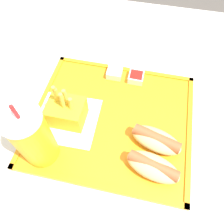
# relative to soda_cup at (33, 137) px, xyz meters

# --- Properties ---
(ground_plane) EXTENTS (8.00, 8.00, 0.00)m
(ground_plane) POSITION_rel_soda_cup_xyz_m (-0.15, -0.15, -0.82)
(ground_plane) COLOR #4C4742
(dining_table) EXTENTS (1.19, 1.03, 0.72)m
(dining_table) POSITION_rel_soda_cup_xyz_m (-0.15, -0.15, -0.45)
(dining_table) COLOR beige
(dining_table) RESTS_ON ground_plane
(food_tray) EXTENTS (0.40, 0.36, 0.01)m
(food_tray) POSITION_rel_soda_cup_xyz_m (-0.14, -0.12, -0.09)
(food_tray) COLOR orange
(food_tray) RESTS_ON dining_table
(paper_napkin) EXTENTS (0.18, 0.15, 0.00)m
(paper_napkin) POSITION_rel_soda_cup_xyz_m (-0.02, -0.10, -0.08)
(paper_napkin) COLOR white
(paper_napkin) RESTS_ON food_tray
(soda_cup) EXTENTS (0.08, 0.08, 0.20)m
(soda_cup) POSITION_rel_soda_cup_xyz_m (0.00, 0.00, 0.00)
(soda_cup) COLOR gold
(soda_cup) RESTS_ON food_tray
(hot_dog_far) EXTENTS (0.13, 0.08, 0.04)m
(hot_dog_far) POSITION_rel_soda_cup_xyz_m (-0.25, -0.01, -0.06)
(hot_dog_far) COLOR #DBB270
(hot_dog_far) RESTS_ON food_tray
(hot_dog_near) EXTENTS (0.13, 0.09, 0.04)m
(hot_dog_near) POSITION_rel_soda_cup_xyz_m (-0.25, -0.08, -0.06)
(hot_dog_near) COLOR #DBB270
(hot_dog_near) RESTS_ON food_tray
(fries_carton) EXTENTS (0.09, 0.07, 0.11)m
(fries_carton) POSITION_rel_soda_cup_xyz_m (-0.03, -0.10, -0.05)
(fries_carton) COLOR gold
(fries_carton) RESTS_ON food_tray
(sauce_cup_mayo) EXTENTS (0.04, 0.04, 0.02)m
(sauce_cup_mayo) POSITION_rel_soda_cup_xyz_m (-0.11, -0.27, -0.07)
(sauce_cup_mayo) COLOR silver
(sauce_cup_mayo) RESTS_ON food_tray
(sauce_cup_ketchup) EXTENTS (0.04, 0.04, 0.02)m
(sauce_cup_ketchup) POSITION_rel_soda_cup_xyz_m (-0.18, -0.27, -0.07)
(sauce_cup_ketchup) COLOR silver
(sauce_cup_ketchup) RESTS_ON food_tray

